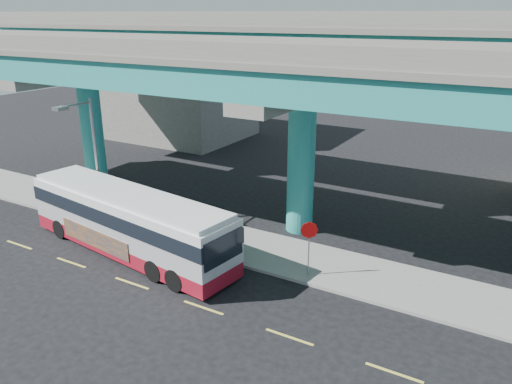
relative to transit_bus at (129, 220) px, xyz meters
The scene contains 9 objects.
ground 6.77m from the transit_bus, 18.27° to the right, with size 120.00×120.00×0.00m, color black.
sidewalk 7.30m from the transit_bus, 29.13° to the left, with size 70.00×4.00×0.15m, color gray.
lane_markings 6.87m from the transit_bus, 20.74° to the right, with size 58.00×0.12×0.01m.
viaduct 11.92m from the transit_bus, 48.72° to the left, with size 52.00×12.40×11.70m.
building_concrete 26.07m from the transit_bus, 122.16° to the left, with size 12.00×10.00×9.00m, color gray.
transit_bus is the anchor object (origin of this frame).
parked_car 6.83m from the transit_bus, 148.80° to the left, with size 3.89×2.02×1.26m, color #292A2E.
street_lamp 5.26m from the transit_bus, 160.80° to the left, with size 0.50×2.37×7.16m.
stop_sign 9.17m from the transit_bus, 13.45° to the left, with size 0.70×0.45×2.68m.
Camera 1 is at (10.89, -14.75, 11.59)m, focal length 35.00 mm.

